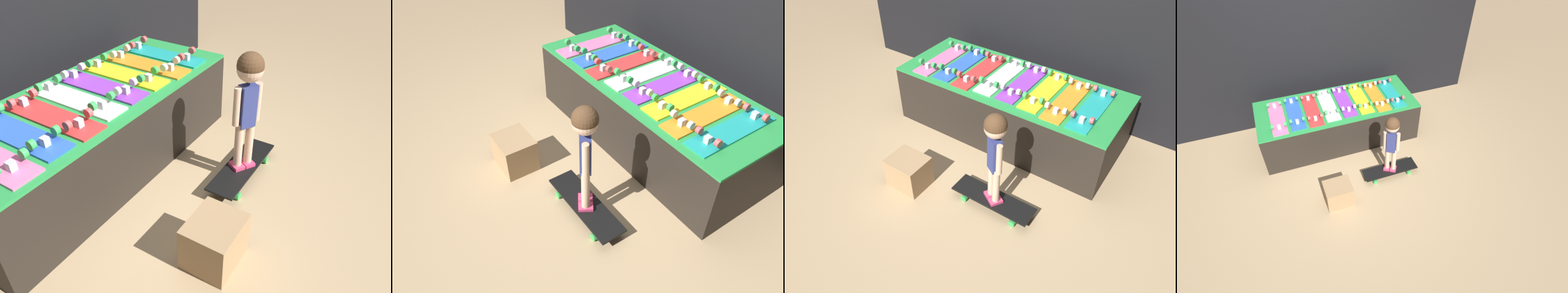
% 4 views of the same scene
% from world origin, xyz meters
% --- Properties ---
extents(ground_plane, '(16.00, 16.00, 0.00)m').
position_xyz_m(ground_plane, '(0.00, 0.00, 0.00)').
color(ground_plane, tan).
extents(display_rack, '(2.12, 0.85, 0.57)m').
position_xyz_m(display_rack, '(0.00, 0.49, 0.29)').
color(display_rack, black).
rests_on(display_rack, ground_plane).
extents(skateboard_pink_on_rack, '(0.19, 0.71, 0.09)m').
position_xyz_m(skateboard_pink_on_rack, '(-0.79, 0.46, 0.59)').
color(skateboard_pink_on_rack, pink).
rests_on(skateboard_pink_on_rack, display_rack).
extents(skateboard_blue_on_rack, '(0.19, 0.71, 0.09)m').
position_xyz_m(skateboard_blue_on_rack, '(-0.56, 0.49, 0.59)').
color(skateboard_blue_on_rack, blue).
rests_on(skateboard_blue_on_rack, display_rack).
extents(skateboard_red_on_rack, '(0.19, 0.71, 0.09)m').
position_xyz_m(skateboard_red_on_rack, '(-0.34, 0.48, 0.59)').
color(skateboard_red_on_rack, red).
rests_on(skateboard_red_on_rack, display_rack).
extents(skateboard_white_on_rack, '(0.19, 0.71, 0.09)m').
position_xyz_m(skateboard_white_on_rack, '(-0.11, 0.51, 0.59)').
color(skateboard_white_on_rack, white).
rests_on(skateboard_white_on_rack, display_rack).
extents(skateboard_purple_on_rack, '(0.19, 0.71, 0.09)m').
position_xyz_m(skateboard_purple_on_rack, '(0.11, 0.52, 0.59)').
color(skateboard_purple_on_rack, purple).
rests_on(skateboard_purple_on_rack, display_rack).
extents(skateboard_yellow_on_rack, '(0.19, 0.71, 0.09)m').
position_xyz_m(skateboard_yellow_on_rack, '(0.34, 0.51, 0.59)').
color(skateboard_yellow_on_rack, yellow).
rests_on(skateboard_yellow_on_rack, display_rack).
extents(skateboard_orange_on_rack, '(0.19, 0.71, 0.09)m').
position_xyz_m(skateboard_orange_on_rack, '(0.56, 0.48, 0.59)').
color(skateboard_orange_on_rack, orange).
rests_on(skateboard_orange_on_rack, display_rack).
extents(skateboard_teal_on_rack, '(0.19, 0.71, 0.09)m').
position_xyz_m(skateboard_teal_on_rack, '(0.79, 0.48, 0.59)').
color(skateboard_teal_on_rack, teal).
rests_on(skateboard_teal_on_rack, display_rack).
extents(skateboard_on_floor, '(0.70, 0.20, 0.09)m').
position_xyz_m(skateboard_on_floor, '(0.41, -0.44, 0.07)').
color(skateboard_on_floor, black).
rests_on(skateboard_on_floor, ground_plane).
extents(child, '(0.19, 0.17, 0.82)m').
position_xyz_m(child, '(0.41, -0.44, 0.67)').
color(child, '#E03D6B').
rests_on(child, skateboard_on_floor).
extents(storage_box, '(0.31, 0.27, 0.28)m').
position_xyz_m(storage_box, '(-0.32, -0.63, 0.14)').
color(storage_box, '#A37F56').
rests_on(storage_box, ground_plane).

